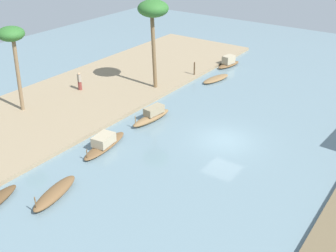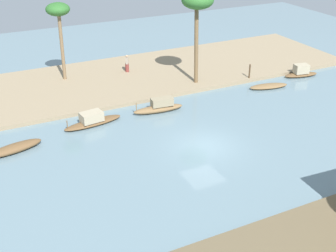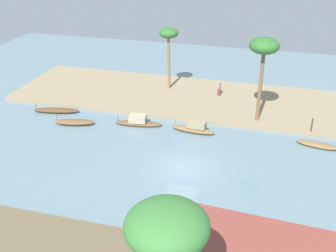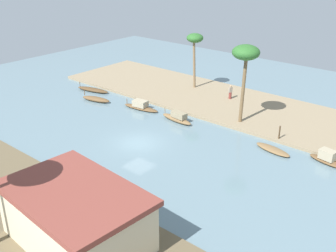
% 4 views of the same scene
% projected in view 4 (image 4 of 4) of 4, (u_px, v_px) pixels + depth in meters
% --- Properties ---
extents(river_water, '(72.56, 72.56, 0.00)m').
position_uv_depth(river_water, '(138.00, 143.00, 38.43)').
color(river_water, slate).
rests_on(river_water, ground).
extents(riverbank_left, '(43.99, 11.69, 0.31)m').
position_uv_depth(riverbank_left, '(222.00, 101.00, 48.35)').
color(riverbank_left, '#937F60').
rests_on(riverbank_left, ground).
extents(sampan_open_hull, '(3.74, 1.76, 0.37)m').
position_uv_depth(sampan_open_hull, '(273.00, 150.00, 36.75)').
color(sampan_open_hull, brown).
rests_on(sampan_open_hull, river_water).
extents(sampan_upstream_small, '(4.67, 1.72, 1.04)m').
position_uv_depth(sampan_upstream_small, '(141.00, 106.00, 46.27)').
color(sampan_upstream_small, brown).
rests_on(sampan_upstream_small, river_water).
extents(sampan_with_red_awning, '(3.47, 1.60, 1.22)m').
position_uv_depth(sampan_with_red_awning, '(327.00, 158.00, 34.63)').
color(sampan_with_red_awning, brown).
rests_on(sampan_with_red_awning, river_water).
extents(sampan_with_tall_canopy, '(4.84, 1.95, 0.95)m').
position_uv_depth(sampan_with_tall_canopy, '(93.00, 90.00, 52.07)').
color(sampan_with_tall_canopy, brown).
rests_on(sampan_with_tall_canopy, river_water).
extents(sampan_near_left_bank, '(4.14, 1.32, 1.14)m').
position_uv_depth(sampan_near_left_bank, '(177.00, 118.00, 42.94)').
color(sampan_near_left_bank, brown).
rests_on(sampan_near_left_bank, river_water).
extents(sampan_foreground, '(3.94, 1.87, 1.13)m').
position_uv_depth(sampan_foreground, '(96.00, 99.00, 48.72)').
color(sampan_foreground, brown).
rests_on(sampan_foreground, river_water).
extents(person_on_near_bank, '(0.46, 0.49, 1.67)m').
position_uv_depth(person_on_near_bank, '(230.00, 93.00, 48.50)').
color(person_on_near_bank, brown).
rests_on(person_on_near_bank, riverbank_left).
extents(mooring_post, '(0.14, 0.14, 1.30)m').
position_uv_depth(mooring_post, '(279.00, 132.00, 38.31)').
color(mooring_post, '#4C3823').
rests_on(mooring_post, riverbank_left).
extents(palm_tree_left_near, '(2.73, 2.73, 8.02)m').
position_uv_depth(palm_tree_left_near, '(246.00, 55.00, 39.65)').
color(palm_tree_left_near, brown).
rests_on(palm_tree_left_near, riverbank_left).
extents(palm_tree_left_far, '(2.08, 2.08, 6.98)m').
position_uv_depth(palm_tree_left_far, '(195.00, 41.00, 50.23)').
color(palm_tree_left_far, '#7F6647').
rests_on(palm_tree_left_far, riverbank_left).
extents(riverside_building, '(9.32, 6.49, 3.60)m').
position_uv_depth(riverside_building, '(76.00, 216.00, 24.42)').
color(riverside_building, beige).
rests_on(riverside_building, riverbank_right).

